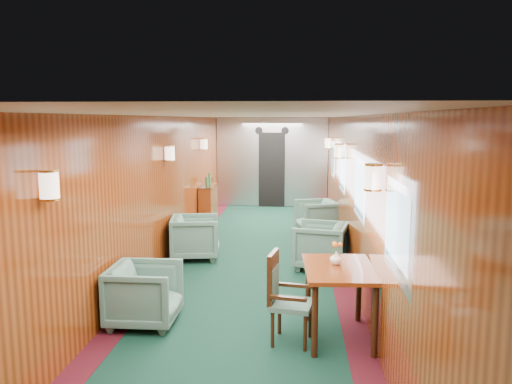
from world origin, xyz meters
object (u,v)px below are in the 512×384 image
at_px(credenza, 208,203).
at_px(armchair_right_far, 316,217).
at_px(armchair_left_far, 195,237).
at_px(armchair_right_near, 320,246).
at_px(armchair_left_near, 145,294).
at_px(dining_table, 339,278).
at_px(side_chair, 283,294).

bearing_deg(credenza, armchair_right_far, -21.02).
height_order(armchair_left_far, armchair_right_near, same).
distance_m(armchair_left_near, armchair_right_far, 5.26).
relative_size(credenza, armchair_left_far, 1.41).
relative_size(armchair_left_near, armchair_left_far, 0.96).
height_order(dining_table, armchair_right_near, dining_table).
distance_m(credenza, armchair_left_far, 2.99).
xyz_separation_m(armchair_left_near, armchair_left_far, (0.02, 2.77, 0.01)).
bearing_deg(armchair_left_far, armchair_right_near, -110.14).
distance_m(dining_table, armchair_right_far, 5.01).
bearing_deg(armchair_left_near, dining_table, -95.30).
relative_size(dining_table, armchair_right_near, 1.35).
height_order(credenza, armchair_left_far, credenza).
bearing_deg(armchair_left_far, armchair_right_far, -55.31).
bearing_deg(side_chair, dining_table, 23.35).
bearing_deg(armchair_right_near, armchair_left_far, -88.45).
xyz_separation_m(side_chair, armchair_right_far, (0.54, 5.14, -0.18)).
bearing_deg(side_chair, armchair_left_far, 127.25).
distance_m(dining_table, side_chair, 0.62).
relative_size(armchair_left_near, armchair_right_far, 1.01).
height_order(dining_table, armchair_left_far, dining_table).
height_order(side_chair, armchair_right_near, side_chair).
height_order(dining_table, side_chair, side_chair).
height_order(side_chair, credenza, credenza).
distance_m(side_chair, armchair_left_far, 3.48).
xyz_separation_m(armchair_left_far, armchair_right_near, (2.09, -0.40, 0.00)).
relative_size(credenza, armchair_right_far, 1.48).
bearing_deg(dining_table, armchair_right_near, 88.92).
height_order(armchair_left_near, armchair_right_near, armchair_right_near).
relative_size(dining_table, armchair_left_near, 1.41).
bearing_deg(armchair_left_near, armchair_left_far, -0.78).
distance_m(side_chair, armchair_left_near, 1.65).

